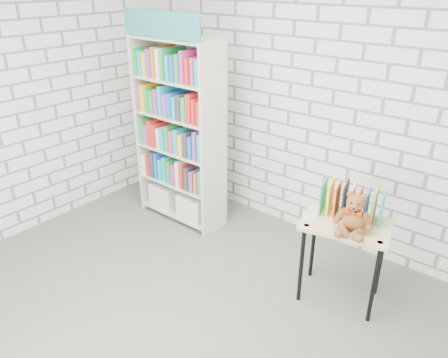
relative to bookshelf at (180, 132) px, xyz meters
The scene contains 6 objects.
ground 2.04m from the bookshelf, 49.78° to the right, with size 4.50×4.50×0.00m, color #4F5B4D.
room_shell 1.94m from the bookshelf, 49.78° to the right, with size 4.52×4.02×2.81m.
bookshelf is the anchor object (origin of this frame).
display_table 2.03m from the bookshelf, ahead, with size 0.77×0.62×0.73m.
table_books 1.96m from the bookshelf, ahead, with size 0.51×0.32×0.28m.
teddy_bear 2.08m from the bookshelf, ahead, with size 0.29×0.28×0.32m.
Camera 1 is at (1.98, -1.70, 2.51)m, focal length 35.00 mm.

